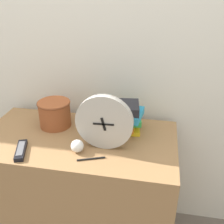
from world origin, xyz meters
name	(u,v)px	position (x,y,z in m)	size (l,w,h in m)	color
wall_back	(91,38)	(0.00, 0.60, 1.20)	(6.00, 0.04, 2.40)	silver
desk	(81,193)	(0.00, 0.27, 0.38)	(1.01, 0.53, 0.76)	olive
desk_clock	(104,123)	(0.16, 0.21, 0.90)	(0.27, 0.04, 0.27)	#B7B2A8
book_stack	(119,116)	(0.20, 0.38, 0.85)	(0.26, 0.20, 0.16)	yellow
basket	(55,113)	(-0.16, 0.37, 0.84)	(0.18, 0.18, 0.14)	#994C28
tv_remote	(21,150)	(-0.22, 0.09, 0.77)	(0.09, 0.16, 0.02)	black
crumpled_paper_ball	(77,146)	(0.04, 0.15, 0.79)	(0.06, 0.06, 0.06)	white
pen	(91,159)	(0.12, 0.10, 0.76)	(0.12, 0.05, 0.01)	black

